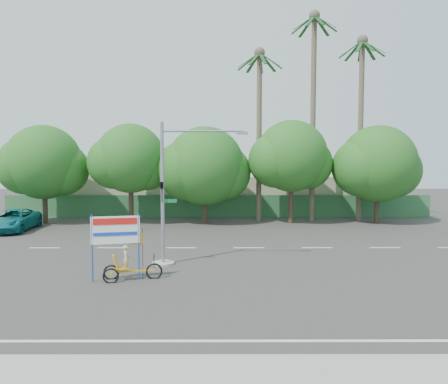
{
  "coord_description": "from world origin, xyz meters",
  "views": [
    {
      "loc": [
        0.46,
        -17.29,
        5.17
      ],
      "look_at": [
        0.52,
        5.17,
        3.5
      ],
      "focal_mm": 35.0,
      "sensor_mm": 36.0,
      "label": 1
    }
  ],
  "objects": [
    {
      "name": "ground",
      "position": [
        0.0,
        0.0,
        0.0
      ],
      "size": [
        120.0,
        120.0,
        0.0
      ],
      "primitive_type": "plane",
      "color": "#33302D",
      "rests_on": "ground"
    },
    {
      "name": "sidewalk_near",
      "position": [
        0.0,
        -7.5,
        0.06
      ],
      "size": [
        50.0,
        2.4,
        0.12
      ],
      "primitive_type": "cube",
      "color": "gray",
      "rests_on": "ground"
    },
    {
      "name": "fence",
      "position": [
        0.0,
        21.5,
        1.0
      ],
      "size": [
        38.0,
        0.08,
        2.0
      ],
      "primitive_type": "cube",
      "color": "#336B3D",
      "rests_on": "ground"
    },
    {
      "name": "building_left",
      "position": [
        -10.0,
        26.0,
        2.0
      ],
      "size": [
        12.0,
        8.0,
        4.0
      ],
      "primitive_type": "cube",
      "color": "beige",
      "rests_on": "ground"
    },
    {
      "name": "building_right",
      "position": [
        8.0,
        26.0,
        1.8
      ],
      "size": [
        14.0,
        8.0,
        3.6
      ],
      "primitive_type": "cube",
      "color": "beige",
      "rests_on": "ground"
    },
    {
      "name": "tree_far_left",
      "position": [
        -14.05,
        18.0,
        4.76
      ],
      "size": [
        7.14,
        6.0,
        7.96
      ],
      "color": "#473828",
      "rests_on": "ground"
    },
    {
      "name": "tree_left",
      "position": [
        -7.05,
        18.0,
        5.06
      ],
      "size": [
        6.66,
        5.6,
        8.07
      ],
      "color": "#473828",
      "rests_on": "ground"
    },
    {
      "name": "tree_center",
      "position": [
        -1.05,
        18.0,
        4.47
      ],
      "size": [
        7.62,
        6.4,
        7.85
      ],
      "color": "#473828",
      "rests_on": "ground"
    },
    {
      "name": "tree_right",
      "position": [
        5.95,
        18.0,
        5.24
      ],
      "size": [
        6.9,
        5.8,
        8.36
      ],
      "color": "#473828",
      "rests_on": "ground"
    },
    {
      "name": "tree_far_right",
      "position": [
        12.95,
        18.0,
        4.64
      ],
      "size": [
        7.38,
        6.2,
        7.94
      ],
      "color": "#473828",
      "rests_on": "ground"
    },
    {
      "name": "palm_tall",
      "position": [
        8.0,
        19.5,
        10.46
      ],
      "size": [
        3.73,
        3.79,
        17.45
      ],
      "color": "#70604C",
      "rests_on": "ground"
    },
    {
      "name": "palm_mid",
      "position": [
        12.0,
        19.5,
        9.4
      ],
      "size": [
        3.73,
        3.79,
        15.45
      ],
      "color": "#70604C",
      "rests_on": "ground"
    },
    {
      "name": "palm_short",
      "position": [
        3.5,
        19.5,
        8.86
      ],
      "size": [
        3.73,
        3.79,
        14.45
      ],
      "color": "#70604C",
      "rests_on": "ground"
    },
    {
      "name": "traffic_signal",
      "position": [
        -2.2,
        3.98,
        2.92
      ],
      "size": [
        4.72,
        1.1,
        7.0
      ],
      "color": "gray",
      "rests_on": "ground"
    },
    {
      "name": "trike_billboard",
      "position": [
        -3.82,
        1.08,
        1.18
      ],
      "size": [
        2.93,
        1.03,
        2.93
      ],
      "rotation": [
        0.0,
        0.0,
        0.21
      ],
      "color": "black",
      "rests_on": "ground"
    },
    {
      "name": "pickup_truck",
      "position": [
        -14.82,
        14.21,
        0.78
      ],
      "size": [
        2.97,
        5.77,
        1.56
      ],
      "primitive_type": "imported",
      "rotation": [
        0.0,
        0.0,
        0.07
      ],
      "color": "#106F73",
      "rests_on": "ground"
    }
  ]
}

